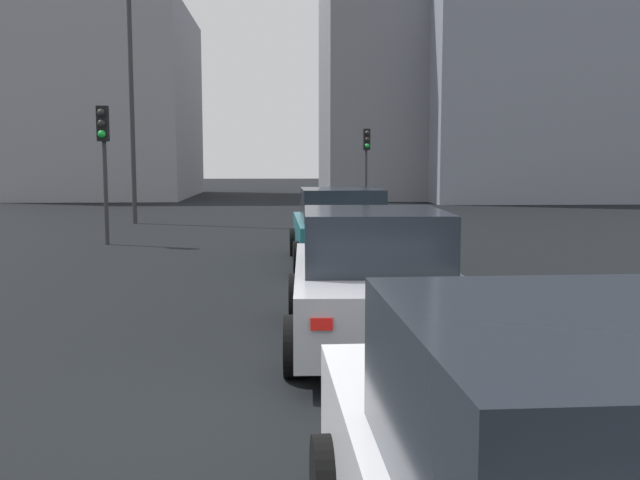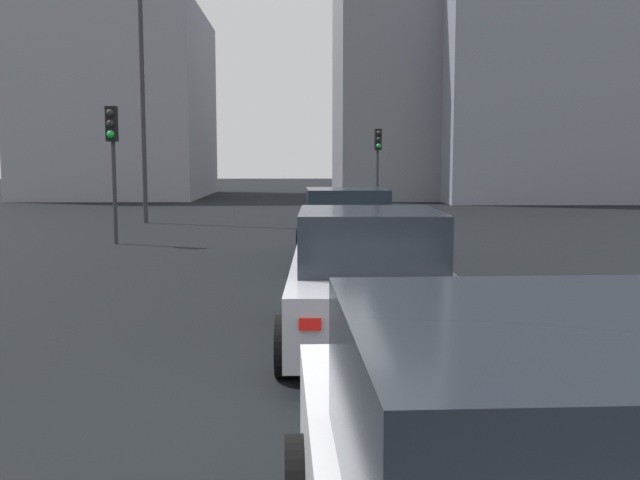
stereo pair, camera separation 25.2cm
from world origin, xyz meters
TOP-DOWN VIEW (x-y plane):
  - ground_plane at (0.00, 0.00)m, footprint 160.00×160.00m
  - car_teal_left_lead at (9.18, -1.57)m, footprint 4.34×2.13m
  - car_silver_left_second at (2.48, -1.40)m, footprint 4.37×2.13m
  - traffic_light_near_left at (12.96, 4.24)m, footprint 0.32×0.29m
  - traffic_light_near_right at (24.87, -3.97)m, footprint 0.33×0.30m
  - street_lamp_kerbside at (19.34, 4.78)m, footprint 0.56×0.36m
  - building_facade_left at (36.79, -14.00)m, footprint 15.98×11.92m
  - building_facade_center at (37.52, -6.00)m, footprint 11.75×6.26m
  - building_facade_right at (38.30, 10.00)m, footprint 12.73×9.76m

SIDE VIEW (x-z plane):
  - ground_plane at x=0.00m, z-range -0.20..0.00m
  - car_teal_left_lead at x=9.18m, z-range -0.03..1.57m
  - car_silver_left_second at x=2.48m, z-range -0.04..1.59m
  - traffic_light_near_right at x=24.87m, z-range 0.78..4.31m
  - traffic_light_near_left at x=12.96m, z-range 0.80..4.37m
  - street_lamp_kerbside at x=19.34m, z-range 0.67..9.39m
  - building_facade_right at x=38.30m, z-range 0.00..11.01m
  - building_facade_center at x=37.52m, z-range 0.00..12.74m
  - building_facade_left at x=36.79m, z-range 0.00..17.33m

